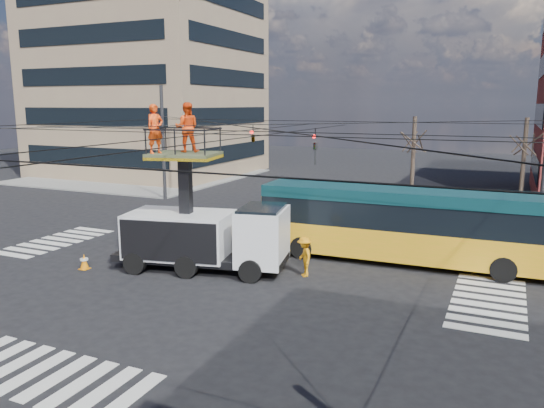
{
  "coord_description": "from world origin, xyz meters",
  "views": [
    {
      "loc": [
        10.29,
        -18.9,
        6.74
      ],
      "look_at": [
        1.02,
        1.71,
        2.45
      ],
      "focal_mm": 35.0,
      "sensor_mm": 36.0,
      "label": 1
    }
  ],
  "objects_px": {
    "worker_ground": "(150,238)",
    "flagger": "(304,256)",
    "traffic_cone": "(84,261)",
    "utility_truck": "(205,218)",
    "city_bus": "(409,223)"
  },
  "relations": [
    {
      "from": "worker_ground",
      "to": "flagger",
      "type": "height_order",
      "value": "worker_ground"
    },
    {
      "from": "traffic_cone",
      "to": "flagger",
      "type": "relative_size",
      "value": 0.4
    },
    {
      "from": "utility_truck",
      "to": "flagger",
      "type": "relative_size",
      "value": 4.52
    },
    {
      "from": "flagger",
      "to": "worker_ground",
      "type": "bearing_deg",
      "value": -122.79
    },
    {
      "from": "flagger",
      "to": "traffic_cone",
      "type": "bearing_deg",
      "value": -107.83
    },
    {
      "from": "utility_truck",
      "to": "city_bus",
      "type": "relative_size",
      "value": 0.58
    },
    {
      "from": "worker_ground",
      "to": "utility_truck",
      "type": "bearing_deg",
      "value": -122.9
    },
    {
      "from": "city_bus",
      "to": "flagger",
      "type": "xyz_separation_m",
      "value": [
        -3.38,
        -3.55,
        -0.92
      ]
    },
    {
      "from": "city_bus",
      "to": "traffic_cone",
      "type": "distance_m",
      "value": 13.7
    },
    {
      "from": "city_bus",
      "to": "worker_ground",
      "type": "xyz_separation_m",
      "value": [
        -10.51,
        -3.98,
        -0.83
      ]
    },
    {
      "from": "utility_truck",
      "to": "city_bus",
      "type": "xyz_separation_m",
      "value": [
        7.39,
        4.41,
        -0.44
      ]
    },
    {
      "from": "traffic_cone",
      "to": "utility_truck",
      "type": "bearing_deg",
      "value": 23.55
    },
    {
      "from": "worker_ground",
      "to": "flagger",
      "type": "xyz_separation_m",
      "value": [
        7.13,
        0.43,
        -0.08
      ]
    },
    {
      "from": "utility_truck",
      "to": "flagger",
      "type": "xyz_separation_m",
      "value": [
        4.02,
        0.87,
        -1.35
      ]
    },
    {
      "from": "traffic_cone",
      "to": "flagger",
      "type": "distance_m",
      "value": 9.11
    }
  ]
}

